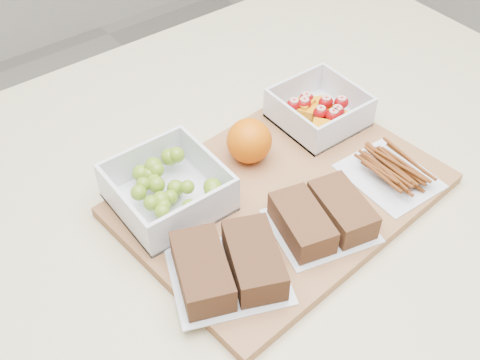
% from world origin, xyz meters
% --- Properties ---
extents(counter, '(1.20, 0.90, 0.90)m').
position_xyz_m(counter, '(0.00, 0.00, 0.45)').
color(counter, beige).
rests_on(counter, ground).
extents(cutting_board, '(0.45, 0.34, 0.02)m').
position_xyz_m(cutting_board, '(0.02, -0.03, 0.91)').
color(cutting_board, '#9C6940').
rests_on(cutting_board, counter).
extents(grape_container, '(0.14, 0.14, 0.06)m').
position_xyz_m(grape_container, '(-0.11, 0.05, 0.94)').
color(grape_container, silver).
rests_on(grape_container, cutting_board).
extents(fruit_container, '(0.12, 0.12, 0.05)m').
position_xyz_m(fruit_container, '(0.16, 0.06, 0.94)').
color(fruit_container, silver).
rests_on(fruit_container, cutting_board).
extents(orange, '(0.06, 0.06, 0.06)m').
position_xyz_m(orange, '(0.03, 0.05, 0.95)').
color(orange, '#DA6005').
rests_on(orange, cutting_board).
extents(sandwich_bag_left, '(0.17, 0.16, 0.04)m').
position_xyz_m(sandwich_bag_left, '(-0.12, -0.10, 0.94)').
color(sandwich_bag_left, silver).
rests_on(sandwich_bag_left, cutting_board).
extents(sandwich_bag_center, '(0.15, 0.14, 0.04)m').
position_xyz_m(sandwich_bag_center, '(0.02, -0.11, 0.93)').
color(sandwich_bag_center, silver).
rests_on(sandwich_bag_center, cutting_board).
extents(pretzel_bag, '(0.11, 0.13, 0.03)m').
position_xyz_m(pretzel_bag, '(0.16, -0.10, 0.93)').
color(pretzel_bag, silver).
rests_on(pretzel_bag, cutting_board).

